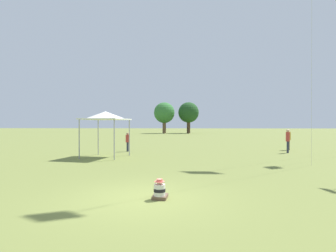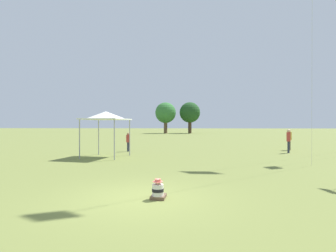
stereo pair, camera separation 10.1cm
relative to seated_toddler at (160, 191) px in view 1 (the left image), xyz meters
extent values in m
plane|color=olive|center=(-0.55, 0.04, -0.24)|extent=(300.00, 300.00, 0.00)
cube|color=brown|center=(0.00, 0.07, -0.19)|extent=(0.45, 0.55, 0.10)
cylinder|color=silver|center=(0.00, -0.02, 0.03)|extent=(0.36, 0.36, 0.34)
cylinder|color=black|center=(0.00, -0.02, 0.03)|extent=(0.37, 0.37, 0.09)
sphere|color=#DBAD89|center=(0.00, -0.02, 0.27)|extent=(0.18, 0.18, 0.18)
cylinder|color=#E0665B|center=(0.00, -0.02, 0.28)|extent=(0.30, 0.30, 0.01)
cylinder|color=#E0665B|center=(0.00, -0.02, 0.31)|extent=(0.18, 0.18, 0.08)
cylinder|color=#282D42|center=(8.52, 13.33, 0.21)|extent=(0.20, 0.20, 0.90)
cylinder|color=#B23833|center=(8.52, 13.33, 1.02)|extent=(0.36, 0.36, 0.71)
sphere|color=#DBAD89|center=(8.52, 13.33, 1.48)|extent=(0.24, 0.24, 0.24)
cylinder|color=#282D42|center=(-4.16, 13.41, 0.14)|extent=(0.25, 0.25, 0.76)
cylinder|color=#B23833|center=(-4.16, 13.41, 0.82)|extent=(0.45, 0.45, 0.60)
sphere|color=#A37556|center=(-4.16, 13.41, 1.21)|extent=(0.21, 0.21, 0.21)
cylinder|color=brown|center=(9.43, 15.68, 0.20)|extent=(0.28, 0.28, 0.88)
cylinder|color=gold|center=(9.43, 15.68, 0.98)|extent=(0.51, 0.51, 0.69)
sphere|color=#DBAD89|center=(9.43, 15.68, 1.43)|extent=(0.24, 0.24, 0.24)
cube|color=white|center=(-4.78, 9.62, 2.33)|extent=(3.12, 3.12, 0.08)
cone|color=white|center=(-4.78, 9.62, 2.62)|extent=(2.96, 2.96, 0.49)
cylinder|color=#99999E|center=(-5.79, 11.02, 1.03)|extent=(0.07, 0.07, 2.53)
cylinder|color=#99999E|center=(-3.37, 10.63, 1.03)|extent=(0.07, 0.07, 2.53)
cylinder|color=#99999E|center=(-6.18, 8.61, 1.03)|extent=(0.07, 0.07, 2.53)
cylinder|color=#99999E|center=(-3.77, 8.22, 1.03)|extent=(0.07, 0.07, 2.53)
cylinder|color=brown|center=(-5.45, 58.63, 1.66)|extent=(0.89, 0.89, 3.80)
sphere|color=#337033|center=(-5.45, 58.63, 5.01)|extent=(5.27, 5.27, 5.27)
cylinder|color=#473323|center=(0.71, 59.30, 1.70)|extent=(0.87, 0.87, 3.89)
sphere|color=#1E471E|center=(0.71, 59.30, 5.09)|extent=(5.24, 5.24, 5.24)
camera|label=1|loc=(0.87, -7.69, 1.96)|focal=28.00mm
camera|label=2|loc=(0.97, -7.68, 1.96)|focal=28.00mm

